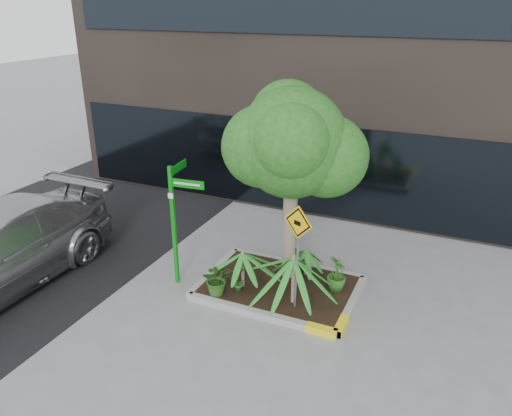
% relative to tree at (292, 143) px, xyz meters
% --- Properties ---
extents(ground, '(80.00, 80.00, 0.00)m').
position_rel_tree_xyz_m(ground, '(-0.23, -0.79, -3.18)').
color(ground, gray).
rests_on(ground, ground).
extents(asphalt_road, '(7.00, 80.00, 0.01)m').
position_rel_tree_xyz_m(asphalt_road, '(-6.73, -0.79, -3.17)').
color(asphalt_road, black).
rests_on(asphalt_road, ground).
extents(planter, '(3.35, 2.36, 0.15)m').
position_rel_tree_xyz_m(planter, '(-0.00, -0.51, -3.08)').
color(planter, '#9E9E99').
rests_on(planter, ground).
extents(tree, '(2.90, 2.57, 4.35)m').
position_rel_tree_xyz_m(tree, '(0.00, 0.00, 0.00)').
color(tree, tan).
rests_on(tree, ground).
extents(palm_front, '(1.21, 1.21, 1.34)m').
position_rel_tree_xyz_m(palm_front, '(0.46, -1.00, -2.02)').
color(palm_front, tan).
rests_on(palm_front, ground).
extents(palm_left, '(0.96, 0.96, 1.06)m').
position_rel_tree_xyz_m(palm_left, '(-0.72, -0.86, -2.23)').
color(palm_left, tan).
rests_on(palm_left, ground).
extents(palm_back, '(0.71, 0.71, 0.79)m').
position_rel_tree_xyz_m(palm_back, '(0.34, 0.17, -2.44)').
color(palm_back, tan).
rests_on(palm_back, ground).
extents(shrub_a, '(0.86, 0.86, 0.69)m').
position_rel_tree_xyz_m(shrub_a, '(-1.08, -1.34, -2.68)').
color(shrub_a, '#275618').
rests_on(shrub_a, planter).
extents(shrub_b, '(0.54, 0.54, 0.74)m').
position_rel_tree_xyz_m(shrub_b, '(1.14, -0.18, -2.66)').
color(shrub_b, '#285D1C').
rests_on(shrub_b, planter).
extents(shrub_c, '(0.45, 0.45, 0.61)m').
position_rel_tree_xyz_m(shrub_c, '(-0.71, -1.08, -2.72)').
color(shrub_c, '#2A601D').
rests_on(shrub_c, planter).
extents(shrub_d, '(0.54, 0.54, 0.72)m').
position_rel_tree_xyz_m(shrub_d, '(0.17, 0.10, -2.67)').
color(shrub_d, '#1A5B1E').
rests_on(shrub_d, planter).
extents(street_sign_post, '(0.83, 0.79, 2.71)m').
position_rel_tree_xyz_m(street_sign_post, '(-2.19, -1.03, -1.50)').
color(street_sign_post, '#0D9115').
rests_on(street_sign_post, ground).
extents(cattle_sign, '(0.63, 0.26, 2.19)m').
position_rel_tree_xyz_m(cattle_sign, '(0.57, -1.12, -1.55)').
color(cattle_sign, slate).
rests_on(cattle_sign, ground).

